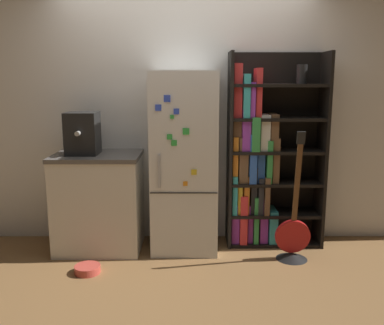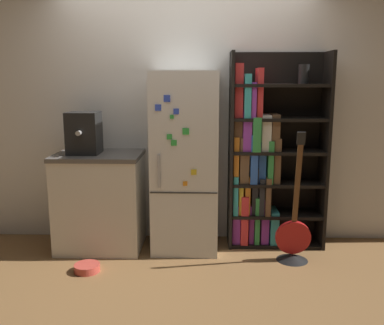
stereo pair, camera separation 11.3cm
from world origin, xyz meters
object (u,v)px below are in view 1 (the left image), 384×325
at_px(guitar, 293,241).
at_px(pet_bowl, 88,269).
at_px(bookshelf, 263,160).
at_px(refrigerator, 185,162).
at_px(espresso_machine, 83,133).

bearing_deg(guitar, pet_bowl, -171.16).
height_order(bookshelf, pet_bowl, bookshelf).
xyz_separation_m(refrigerator, espresso_machine, (-0.95, -0.03, 0.28)).
distance_m(espresso_machine, guitar, 2.19).
bearing_deg(pet_bowl, espresso_machine, 103.01).
bearing_deg(bookshelf, espresso_machine, -174.33).
bearing_deg(refrigerator, guitar, -16.80).
xyz_separation_m(bookshelf, pet_bowl, (-1.59, -0.72, -0.81)).
bearing_deg(guitar, refrigerator, 163.20).
relative_size(refrigerator, bookshelf, 0.90).
xyz_separation_m(guitar, pet_bowl, (-1.82, -0.28, -0.14)).
bearing_deg(bookshelf, pet_bowl, -155.60).
height_order(bookshelf, guitar, bookshelf).
bearing_deg(pet_bowl, bookshelf, 24.40).
bearing_deg(refrigerator, espresso_machine, -178.01).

